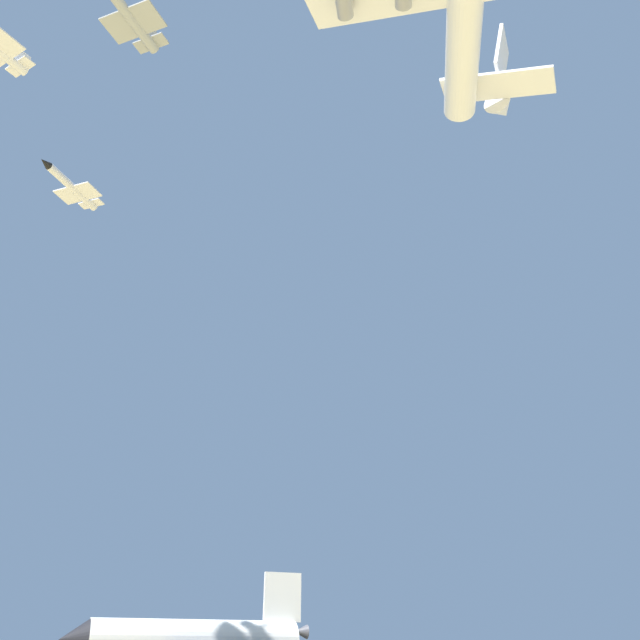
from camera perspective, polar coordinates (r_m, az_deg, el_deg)
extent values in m
cone|color=black|center=(111.52, -20.73, -24.61)|extent=(4.61, 6.11, 5.70)
ellipsoid|color=white|center=(111.96, -17.82, -24.16)|extent=(6.81, 4.69, 2.40)
cube|color=white|center=(118.11, -3.29, -22.96)|extent=(6.43, 1.31, 7.60)
cone|color=#595960|center=(118.93, -1.75, -25.52)|extent=(2.63, 2.45, 2.20)
cone|color=white|center=(148.08, 15.56, 17.32)|extent=(7.49, 7.62, 5.76)
cylinder|color=gray|center=(128.94, 2.11, 25.84)|extent=(4.79, 5.79, 3.00)
cube|color=white|center=(148.70, 15.54, 21.18)|extent=(7.40, 8.24, 10.27)
cube|color=white|center=(143.55, 15.18, 19.12)|extent=(21.27, 18.75, 5.80)
cylinder|color=silver|center=(133.81, -20.75, 10.73)|extent=(8.80, 11.43, 1.50)
cone|color=black|center=(129.68, -22.84, 12.52)|extent=(2.39, 2.50, 1.50)
cube|color=silver|center=(134.55, -20.37, 10.31)|extent=(9.06, 8.24, 0.24)
cube|color=silver|center=(138.14, -19.19, 10.13)|extent=(1.56, 2.07, 2.60)
cube|color=silver|center=(137.13, -19.30, 9.54)|extent=(5.07, 4.42, 0.20)
cylinder|color=#999EA3|center=(99.48, -16.51, 24.32)|extent=(9.11, 11.22, 1.50)
cube|color=#999EA3|center=(100.01, -15.97, 23.67)|extent=(9.02, 8.36, 0.24)
cube|color=#999EA3|center=(103.54, -14.40, 22.95)|extent=(1.62, 2.02, 2.60)
cube|color=#999EA3|center=(102.23, -14.52, 22.32)|extent=(5.02, 4.51, 0.20)
cube|color=silver|center=(118.50, -24.49, 20.03)|extent=(1.90, 1.77, 2.60)
cube|color=silver|center=(117.29, -24.66, 19.43)|extent=(4.72, 4.89, 0.20)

